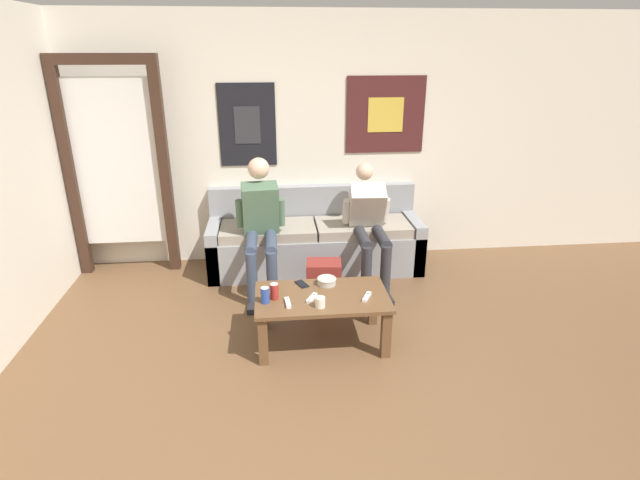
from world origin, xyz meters
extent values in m
plane|color=brown|center=(0.00, 0.00, 0.00)|extent=(18.00, 18.00, 0.00)
cube|color=silver|center=(0.00, 2.86, 1.27)|extent=(10.00, 0.05, 2.55)
cube|color=black|center=(-0.54, 2.82, 1.46)|extent=(0.57, 0.01, 0.83)
cube|color=#2D2D33|center=(-0.54, 2.82, 1.46)|extent=(0.26, 0.01, 0.37)
cube|color=#471E1E|center=(0.88, 2.82, 1.54)|extent=(0.82, 0.01, 0.78)
cube|color=gold|center=(0.88, 2.82, 1.54)|extent=(0.37, 0.01, 0.35)
cube|color=#382319|center=(-2.27, 2.63, 1.02)|extent=(0.10, 0.10, 2.05)
cube|color=#382319|center=(-1.37, 2.63, 1.02)|extent=(0.10, 0.10, 2.05)
cube|color=#382319|center=(-1.82, 2.63, 2.10)|extent=(1.00, 0.10, 0.10)
cube|color=silver|center=(-1.82, 2.65, 1.13)|extent=(0.82, 0.02, 1.64)
cube|color=gray|center=(0.11, 2.77, 0.41)|extent=(2.18, 0.13, 0.83)
cube|color=gray|center=(0.11, 2.42, 0.21)|extent=(2.18, 0.57, 0.41)
cube|color=gray|center=(-0.92, 2.42, 0.27)|extent=(0.12, 0.57, 0.53)
cube|color=gray|center=(1.14, 2.42, 0.27)|extent=(0.12, 0.57, 0.53)
cube|color=gray|center=(-0.38, 2.42, 0.46)|extent=(0.95, 0.53, 0.10)
cube|color=gray|center=(0.60, 2.42, 0.46)|extent=(0.95, 0.53, 0.10)
cube|color=brown|center=(0.03, 1.06, 0.40)|extent=(1.03, 0.60, 0.03)
cube|color=brown|center=(-0.43, 1.31, 0.19)|extent=(0.07, 0.07, 0.39)
cube|color=brown|center=(0.49, 1.31, 0.19)|extent=(0.07, 0.07, 0.39)
cube|color=brown|center=(-0.43, 0.82, 0.19)|extent=(0.07, 0.07, 0.39)
cube|color=brown|center=(0.49, 0.82, 0.19)|extent=(0.07, 0.07, 0.39)
cylinder|color=#384256|center=(-0.53, 1.96, 0.51)|extent=(0.11, 0.47, 0.11)
cylinder|color=#384256|center=(-0.53, 1.73, 0.27)|extent=(0.10, 0.10, 0.49)
cube|color=#232328|center=(-0.53, 1.66, 0.03)|extent=(0.11, 0.25, 0.05)
cylinder|color=#384256|center=(-0.35, 1.96, 0.51)|extent=(0.11, 0.47, 0.11)
cylinder|color=#384256|center=(-0.35, 1.73, 0.27)|extent=(0.10, 0.10, 0.49)
cube|color=#232328|center=(-0.35, 1.66, 0.03)|extent=(0.11, 0.25, 0.05)
cube|color=#4C6B51|center=(-0.44, 2.24, 0.76)|extent=(0.37, 0.33, 0.52)
sphere|color=beige|center=(-0.44, 2.30, 1.14)|extent=(0.20, 0.20, 0.20)
cylinder|color=#4C6B51|center=(-0.63, 2.23, 0.72)|extent=(0.08, 0.10, 0.27)
cylinder|color=#4C6B51|center=(-0.25, 2.23, 0.72)|extent=(0.08, 0.10, 0.27)
cylinder|color=#2D2D33|center=(0.52, 1.98, 0.51)|extent=(0.11, 0.43, 0.11)
cylinder|color=#2D2D33|center=(0.52, 1.76, 0.27)|extent=(0.10, 0.10, 0.49)
cube|color=#232328|center=(0.52, 1.69, 0.03)|extent=(0.11, 0.25, 0.05)
cylinder|color=#2D2D33|center=(0.70, 1.98, 0.51)|extent=(0.11, 0.43, 0.11)
cylinder|color=#2D2D33|center=(0.70, 1.76, 0.27)|extent=(0.10, 0.10, 0.49)
cube|color=#232328|center=(0.70, 1.69, 0.03)|extent=(0.11, 0.25, 0.05)
cube|color=beige|center=(0.61, 2.31, 0.72)|extent=(0.36, 0.43, 0.51)
sphere|color=beige|center=(0.61, 2.48, 1.04)|extent=(0.17, 0.17, 0.17)
cylinder|color=beige|center=(0.41, 2.33, 0.67)|extent=(0.08, 0.14, 0.27)
cylinder|color=beige|center=(0.80, 2.33, 0.67)|extent=(0.08, 0.14, 0.27)
cube|color=maroon|center=(0.12, 1.75, 0.20)|extent=(0.34, 0.26, 0.39)
cube|color=maroon|center=(0.11, 1.64, 0.11)|extent=(0.23, 0.10, 0.18)
cylinder|color=#B7B2A8|center=(0.09, 1.25, 0.44)|extent=(0.15, 0.15, 0.05)
torus|color=#B7B2A8|center=(0.09, 1.25, 0.46)|extent=(0.16, 0.16, 0.02)
cylinder|color=silver|center=(0.00, 0.89, 0.45)|extent=(0.07, 0.07, 0.08)
cylinder|color=black|center=(0.00, 0.89, 0.50)|extent=(0.00, 0.00, 0.01)
cylinder|color=#28479E|center=(-0.40, 1.00, 0.48)|extent=(0.07, 0.07, 0.12)
cylinder|color=silver|center=(-0.40, 1.00, 0.54)|extent=(0.06, 0.06, 0.00)
cylinder|color=maroon|center=(-0.33, 1.05, 0.48)|extent=(0.07, 0.07, 0.12)
cylinder|color=silver|center=(-0.33, 1.05, 0.54)|extent=(0.06, 0.06, 0.00)
cube|color=white|center=(-0.05, 1.01, 0.43)|extent=(0.10, 0.14, 0.02)
cylinder|color=#333842|center=(-0.04, 1.04, 0.44)|extent=(0.01, 0.01, 0.00)
cube|color=white|center=(-0.24, 0.95, 0.43)|extent=(0.05, 0.15, 0.02)
cylinder|color=#333842|center=(-0.24, 0.98, 0.44)|extent=(0.01, 0.01, 0.00)
cube|color=white|center=(0.37, 0.98, 0.43)|extent=(0.10, 0.14, 0.02)
cylinder|color=#333842|center=(0.38, 1.01, 0.44)|extent=(0.01, 0.01, 0.00)
cube|color=black|center=(-0.11, 1.27, 0.42)|extent=(0.12, 0.15, 0.01)
cube|color=black|center=(-0.11, 1.27, 0.43)|extent=(0.10, 0.14, 0.00)
camera|label=1|loc=(-0.33, -2.34, 2.23)|focal=28.00mm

